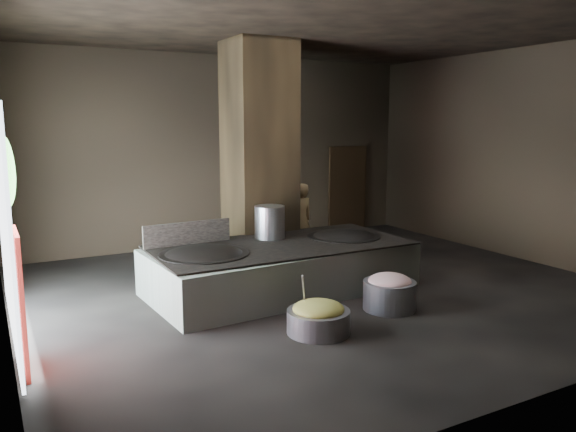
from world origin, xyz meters
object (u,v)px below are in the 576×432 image
cook (301,220)px  hearth_platform (281,268)px  veg_basin (318,321)px  wok_right (344,240)px  meat_basin (389,295)px  stock_pot (270,222)px  wok_left (204,259)px

cook → hearth_platform: bearing=45.9°
veg_basin → wok_right: bearing=48.7°
wok_right → meat_basin: size_ratio=1.61×
hearth_platform → stock_pot: stock_pot is taller
wok_right → cook: bearing=82.6°
wok_left → veg_basin: bearing=-65.0°
veg_basin → meat_basin: 1.56m
stock_pot → cook: (1.57, 1.58, -0.33)m
wok_left → wok_right: bearing=2.0°
wok_left → hearth_platform: bearing=2.0°
wok_left → stock_pot: stock_pot is taller
cook → stock_pot: bearing=38.3°
meat_basin → wok_right: bearing=79.3°
hearth_platform → wok_right: size_ratio=3.41×
wok_left → wok_right: (2.80, 0.10, 0.00)m
hearth_platform → stock_pot: 0.92m
wok_right → cook: (0.27, 2.08, 0.05)m
cook → veg_basin: 4.75m
wok_right → veg_basin: (-1.86, -2.12, -0.59)m
hearth_platform → cook: bearing=49.3°
stock_pot → meat_basin: (0.96, -2.29, -0.90)m
hearth_platform → wok_left: (-1.45, -0.05, 0.35)m
cook → wok_right: bearing=75.8°
veg_basin → cook: bearing=63.1°
wok_left → wok_right: wok_left is taller
hearth_platform → cook: cook is taller
veg_basin → meat_basin: size_ratio=1.07×
meat_basin → wok_left: bearing=145.4°
wok_right → meat_basin: 1.90m
cook → wok_left: bearing=28.5°
hearth_platform → wok_left: size_ratio=3.17×
stock_pot → veg_basin: stock_pot is taller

